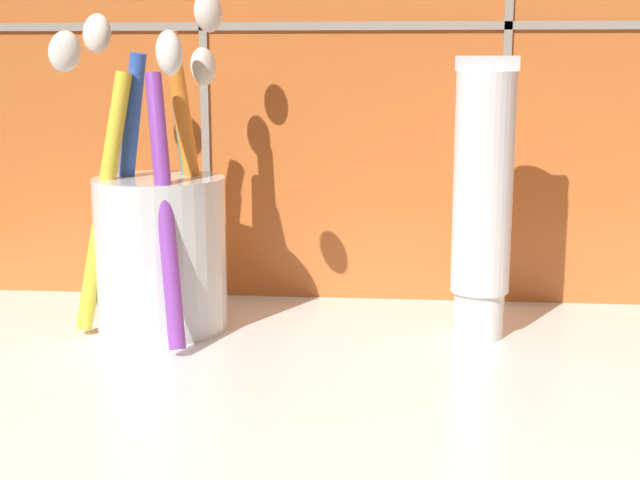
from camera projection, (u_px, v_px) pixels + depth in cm
name	position (u px, v px, depth cm)	size (l,w,h in cm)	color
sink_counter	(488.00, 395.00, 43.90)	(75.01, 28.97, 2.00)	white
toothbrush_cup	(160.00, 239.00, 50.50)	(9.32, 10.83, 19.04)	silver
toothpaste_tube	(482.00, 201.00, 48.48)	(3.38, 3.22, 15.43)	white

